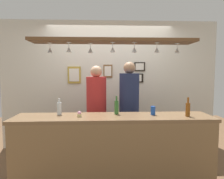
# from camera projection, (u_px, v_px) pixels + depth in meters

# --- Properties ---
(ground_plane) EXTENTS (8.00, 8.00, 0.00)m
(ground_plane) POSITION_uv_depth(u_px,v_px,m) (112.00, 171.00, 3.17)
(ground_plane) COLOR brown
(back_wall) EXTENTS (4.40, 0.06, 2.60)m
(back_wall) POSITION_uv_depth(u_px,v_px,m) (110.00, 85.00, 4.16)
(back_wall) COLOR silver
(back_wall) RESTS_ON ground_plane
(bar_counter) EXTENTS (2.70, 0.55, 0.97)m
(bar_counter) POSITION_uv_depth(u_px,v_px,m) (114.00, 142.00, 2.62)
(bar_counter) COLOR brown
(bar_counter) RESTS_ON ground_plane
(overhead_glass_rack) EXTENTS (2.20, 0.36, 0.04)m
(overhead_glass_rack) POSITION_uv_depth(u_px,v_px,m) (113.00, 41.00, 2.71)
(overhead_glass_rack) COLOR brown
(hanging_wineglass_far_left) EXTENTS (0.07, 0.07, 0.13)m
(hanging_wineglass_far_left) POSITION_uv_depth(u_px,v_px,m) (50.00, 50.00, 2.74)
(hanging_wineglass_far_left) COLOR silver
(hanging_wineglass_far_left) RESTS_ON overhead_glass_rack
(hanging_wineglass_left) EXTENTS (0.07, 0.07, 0.13)m
(hanging_wineglass_left) POSITION_uv_depth(u_px,v_px,m) (69.00, 49.00, 2.68)
(hanging_wineglass_left) COLOR silver
(hanging_wineglass_left) RESTS_ON overhead_glass_rack
(hanging_wineglass_center_left) EXTENTS (0.07, 0.07, 0.13)m
(hanging_wineglass_center_left) POSITION_uv_depth(u_px,v_px,m) (90.00, 50.00, 2.75)
(hanging_wineglass_center_left) COLOR silver
(hanging_wineglass_center_left) RESTS_ON overhead_glass_rack
(hanging_wineglass_center) EXTENTS (0.07, 0.07, 0.13)m
(hanging_wineglass_center) POSITION_uv_depth(u_px,v_px,m) (113.00, 49.00, 2.67)
(hanging_wineglass_center) COLOR silver
(hanging_wineglass_center) RESTS_ON overhead_glass_rack
(hanging_wineglass_center_right) EXTENTS (0.07, 0.07, 0.13)m
(hanging_wineglass_center_right) POSITION_uv_depth(u_px,v_px,m) (134.00, 49.00, 2.68)
(hanging_wineglass_center_right) COLOR silver
(hanging_wineglass_center_right) RESTS_ON overhead_glass_rack
(hanging_wineglass_right) EXTENTS (0.07, 0.07, 0.13)m
(hanging_wineglass_right) POSITION_uv_depth(u_px,v_px,m) (157.00, 49.00, 2.72)
(hanging_wineglass_right) COLOR silver
(hanging_wineglass_right) RESTS_ON overhead_glass_rack
(hanging_wineglass_far_right) EXTENTS (0.07, 0.07, 0.13)m
(hanging_wineglass_far_right) POSITION_uv_depth(u_px,v_px,m) (177.00, 50.00, 2.78)
(hanging_wineglass_far_right) COLOR silver
(hanging_wineglass_far_right) RESTS_ON overhead_glass_rack
(person_left_red_shirt) EXTENTS (0.34, 0.34, 1.67)m
(person_left_red_shirt) POSITION_uv_depth(u_px,v_px,m) (96.00, 105.00, 3.45)
(person_left_red_shirt) COLOR #2D334C
(person_left_red_shirt) RESTS_ON ground_plane
(person_middle_navy_shirt) EXTENTS (0.34, 0.34, 1.74)m
(person_middle_navy_shirt) POSITION_uv_depth(u_px,v_px,m) (129.00, 102.00, 3.47)
(person_middle_navy_shirt) COLOR #2D334C
(person_middle_navy_shirt) RESTS_ON ground_plane
(bottle_beer_green_import) EXTENTS (0.06, 0.06, 0.26)m
(bottle_beer_green_import) POSITION_uv_depth(u_px,v_px,m) (117.00, 107.00, 2.86)
(bottle_beer_green_import) COLOR #336B2D
(bottle_beer_green_import) RESTS_ON bar_counter
(bottle_soda_clear) EXTENTS (0.06, 0.06, 0.23)m
(bottle_soda_clear) POSITION_uv_depth(u_px,v_px,m) (59.00, 108.00, 2.82)
(bottle_soda_clear) COLOR silver
(bottle_soda_clear) RESTS_ON bar_counter
(bottle_beer_amber_tall) EXTENTS (0.06, 0.06, 0.26)m
(bottle_beer_amber_tall) POSITION_uv_depth(u_px,v_px,m) (188.00, 109.00, 2.71)
(bottle_beer_amber_tall) COLOR brown
(bottle_beer_amber_tall) RESTS_ON bar_counter
(drink_can) EXTENTS (0.07, 0.07, 0.12)m
(drink_can) POSITION_uv_depth(u_px,v_px,m) (153.00, 111.00, 2.81)
(drink_can) COLOR #1E4CB2
(drink_can) RESTS_ON bar_counter
(cupcake) EXTENTS (0.06, 0.06, 0.08)m
(cupcake) POSITION_uv_depth(u_px,v_px,m) (79.00, 114.00, 2.69)
(cupcake) COLOR beige
(cupcake) RESTS_ON bar_counter
(picture_frame_lower_pair) EXTENTS (0.30, 0.02, 0.18)m
(picture_frame_lower_pair) POSITION_uv_depth(u_px,v_px,m) (136.00, 78.00, 4.13)
(picture_frame_lower_pair) COLOR black
(picture_frame_lower_pair) RESTS_ON back_wall
(picture_frame_crest) EXTENTS (0.18, 0.02, 0.26)m
(picture_frame_crest) POSITION_uv_depth(u_px,v_px,m) (108.00, 71.00, 4.09)
(picture_frame_crest) COLOR brown
(picture_frame_crest) RESTS_ON back_wall
(picture_frame_upper_small) EXTENTS (0.22, 0.02, 0.18)m
(picture_frame_upper_small) POSITION_uv_depth(u_px,v_px,m) (140.00, 67.00, 4.11)
(picture_frame_upper_small) COLOR black
(picture_frame_upper_small) RESTS_ON back_wall
(picture_frame_caricature) EXTENTS (0.26, 0.02, 0.34)m
(picture_frame_caricature) POSITION_uv_depth(u_px,v_px,m) (74.00, 75.00, 4.06)
(picture_frame_caricature) COLOR #B29338
(picture_frame_caricature) RESTS_ON back_wall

